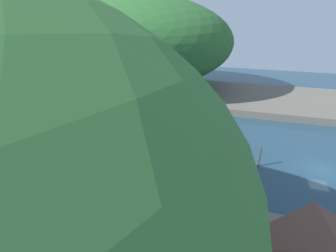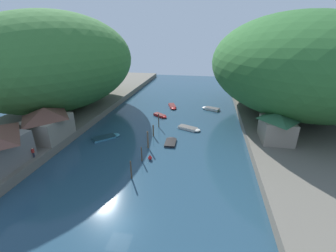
{
  "view_description": "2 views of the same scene",
  "coord_description": "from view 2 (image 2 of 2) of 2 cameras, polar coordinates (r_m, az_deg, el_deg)",
  "views": [
    {
      "loc": [
        -35.41,
        12.28,
        20.87
      ],
      "look_at": [
        1.23,
        22.8,
        3.37
      ],
      "focal_mm": 28.0,
      "sensor_mm": 36.0,
      "label": 1
    },
    {
      "loc": [
        8.8,
        -17.25,
        19.59
      ],
      "look_at": [
        1.79,
        20.99,
        3.42
      ],
      "focal_mm": 24.0,
      "sensor_mm": 36.0,
      "label": 2
    }
  ],
  "objects": [
    {
      "name": "person_by_boathouse",
      "position": [
        40.96,
        -31.08,
        -5.65
      ],
      "size": [
        0.23,
        0.39,
        1.69
      ],
      "rotation": [
        0.0,
        0.0,
        1.53
      ],
      "color": "#282D3D",
      "rests_on": "left_bank"
    },
    {
      "name": "person_on_quay",
      "position": [
        44.7,
        -26.64,
        -2.5
      ],
      "size": [
        0.27,
        0.4,
        1.69
      ],
      "rotation": [
        0.0,
        0.0,
        1.45
      ],
      "color": "#282D3D",
      "rests_on": "left_bank"
    },
    {
      "name": "boat_yellow_tender",
      "position": [
        63.76,
        1.18,
        4.95
      ],
      "size": [
        3.18,
        5.42,
        0.56
      ],
      "rotation": [
        0.0,
        0.0,
        3.48
      ],
      "color": "red",
      "rests_on": "water_surface"
    },
    {
      "name": "mooring_post_farthest",
      "position": [
        49.82,
        -2.38,
        1.44
      ],
      "size": [
        0.21,
        0.21,
        3.25
      ],
      "color": "#4C3D2D",
      "rests_on": "water_surface"
    },
    {
      "name": "boat_near_quay",
      "position": [
        63.07,
        10.64,
        4.38
      ],
      "size": [
        5.11,
        3.58,
        0.62
      ],
      "rotation": [
        0.0,
        0.0,
        1.17
      ],
      "color": "white",
      "rests_on": "water_surface"
    },
    {
      "name": "water_surface",
      "position": [
        51.9,
        -0.15,
        0.41
      ],
      "size": [
        130.0,
        130.0,
        0.0
      ],
      "primitive_type": "plane",
      "color": "#234256",
      "rests_on": "ground"
    },
    {
      "name": "mooring_post_nearest",
      "position": [
        33.13,
        -9.37,
        -10.89
      ],
      "size": [
        0.22,
        0.22,
        2.96
      ],
      "color": "#4C3D2D",
      "rests_on": "water_surface"
    },
    {
      "name": "hillside_right",
      "position": [
        63.06,
        29.62,
        13.68
      ],
      "size": [
        39.05,
        54.67,
        22.85
      ],
      "color": "#2D662D",
      "rests_on": "right_bank"
    },
    {
      "name": "mooring_post_fourth",
      "position": [
        45.59,
        -3.76,
        -1.16
      ],
      "size": [
        0.28,
        0.28,
        2.52
      ],
      "color": "brown",
      "rests_on": "water_surface"
    },
    {
      "name": "boat_open_rowboat",
      "position": [
        46.83,
        -15.17,
        -2.71
      ],
      "size": [
        5.38,
        5.28,
        0.42
      ],
      "rotation": [
        0.0,
        0.0,
        5.48
      ],
      "color": "teal",
      "rests_on": "water_surface"
    },
    {
      "name": "right_bank",
      "position": [
        54.23,
        29.86,
        -0.91
      ],
      "size": [
        22.0,
        120.0,
        1.48
      ],
      "color": "#666056",
      "rests_on": "ground"
    },
    {
      "name": "channel_buoy_near",
      "position": [
        37.84,
        -4.59,
        -8.01
      ],
      "size": [
        0.65,
        0.65,
        0.98
      ],
      "color": "red",
      "rests_on": "water_surface"
    },
    {
      "name": "hillside_left",
      "position": [
        64.43,
        -26.17,
        14.6
      ],
      "size": [
        34.45,
        48.23,
        23.22
      ],
      "color": "#387033",
      "rests_on": "left_bank"
    },
    {
      "name": "mooring_post_middle",
      "position": [
        40.95,
        -5.15,
        -3.44
      ],
      "size": [
        0.3,
        0.3,
        3.37
      ],
      "color": "brown",
      "rests_on": "water_surface"
    },
    {
      "name": "right_bank_cottage",
      "position": [
        44.58,
        25.95,
        -0.04
      ],
      "size": [
        5.56,
        6.87,
        5.22
      ],
      "color": "gray",
      "rests_on": "right_bank"
    },
    {
      "name": "mooring_post_second",
      "position": [
        37.12,
        -6.72,
        -7.1
      ],
      "size": [
        0.21,
        0.21,
        2.6
      ],
      "color": "#4C3D2D",
      "rests_on": "water_surface"
    },
    {
      "name": "boathouse_shed",
      "position": [
        46.32,
        -28.5,
        0.76
      ],
      "size": [
        6.81,
        8.13,
        5.89
      ],
      "color": "gray",
      "rests_on": "left_bank"
    },
    {
      "name": "boat_far_upstream",
      "position": [
        43.41,
        0.72,
        -3.96
      ],
      "size": [
        2.12,
        4.37,
        0.39
      ],
      "rotation": [
        0.0,
        0.0,
        0.04
      ],
      "color": "black",
      "rests_on": "water_surface"
    },
    {
      "name": "boat_small_dinghy",
      "position": [
        56.68,
        -1.82,
        2.66
      ],
      "size": [
        4.12,
        3.52,
        0.58
      ],
      "rotation": [
        0.0,
        0.0,
        4.08
      ],
      "color": "red",
      "rests_on": "water_surface"
    },
    {
      "name": "boat_far_right_bank",
      "position": [
        49.27,
        5.64,
        -0.65
      ],
      "size": [
        5.39,
        3.59,
        0.5
      ],
      "rotation": [
        0.0,
        0.0,
        4.32
      ],
      "color": "silver",
      "rests_on": "water_surface"
    },
    {
      "name": "left_bank",
      "position": [
        62.54,
        -25.88,
        2.72
      ],
      "size": [
        22.0,
        120.0,
        1.48
      ],
      "color": "#666056",
      "rests_on": "ground"
    }
  ]
}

